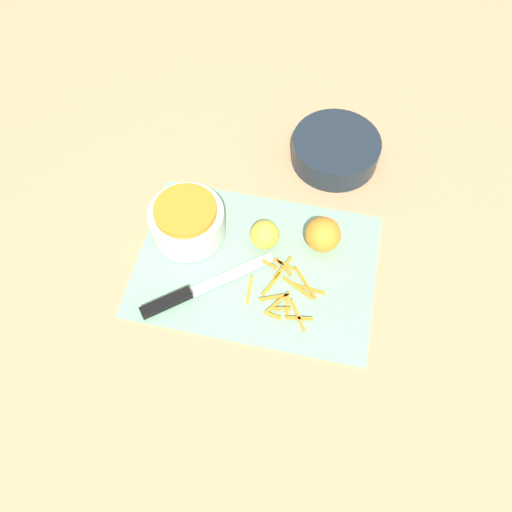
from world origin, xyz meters
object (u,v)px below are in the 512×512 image
(bowl_speckled, at_px, (187,220))
(lemon, at_px, (265,235))
(orange_left, at_px, (323,235))
(bowl_dark, at_px, (335,150))
(knife, at_px, (184,295))

(bowl_speckled, bearing_deg, lemon, 2.10)
(bowl_speckled, xyz_separation_m, orange_left, (0.26, 0.03, -0.00))
(lemon, bearing_deg, bowl_dark, 66.92)
(bowl_speckled, bearing_deg, bowl_dark, 44.45)
(bowl_dark, height_order, lemon, lemon)
(bowl_speckled, xyz_separation_m, knife, (0.03, -0.14, -0.03))
(bowl_dark, relative_size, knife, 0.85)
(bowl_speckled, bearing_deg, knife, -77.64)
(bowl_speckled, distance_m, bowl_dark, 0.36)
(orange_left, bearing_deg, lemon, -169.70)
(orange_left, xyz_separation_m, lemon, (-0.11, -0.02, -0.01))
(bowl_speckled, distance_m, lemon, 0.15)
(bowl_speckled, relative_size, knife, 0.66)
(orange_left, relative_size, lemon, 1.20)
(knife, height_order, lemon, lemon)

